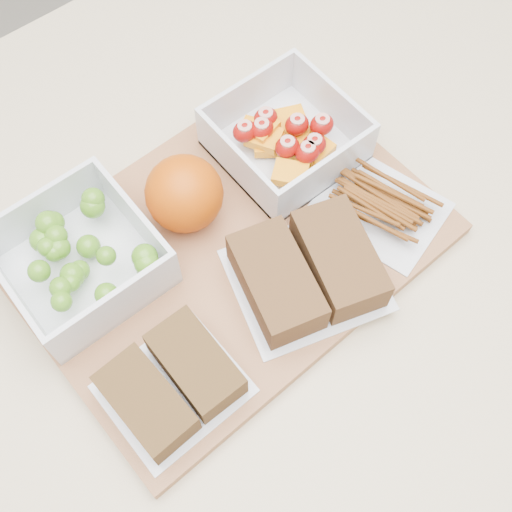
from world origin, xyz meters
The scene contains 9 objects.
ground centered at (0.00, 0.00, 0.00)m, with size 4.00×4.00×0.00m, color gray.
counter centered at (0.00, 0.00, 0.45)m, with size 1.20×0.90×0.90m, color beige.
cutting_board centered at (0.01, 0.02, 0.91)m, with size 0.42×0.30×0.02m, color #A36B43.
grape_container centered at (-0.12, 0.09, 0.94)m, with size 0.14×0.14×0.06m.
fruit_container centered at (0.13, 0.08, 0.94)m, with size 0.14×0.14×0.06m.
orange centered at (0.00, 0.08, 0.96)m, with size 0.08×0.08×0.08m, color #C44A04.
sandwich_bag_left centered at (-0.13, -0.07, 0.93)m, with size 0.12×0.11×0.04m.
sandwich_bag_center centered at (0.04, -0.06, 0.94)m, with size 0.18×0.17×0.04m.
pretzel_bag centered at (0.16, -0.05, 0.93)m, with size 0.14×0.15×0.03m.
Camera 1 is at (-0.17, -0.24, 1.51)m, focal length 45.00 mm.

